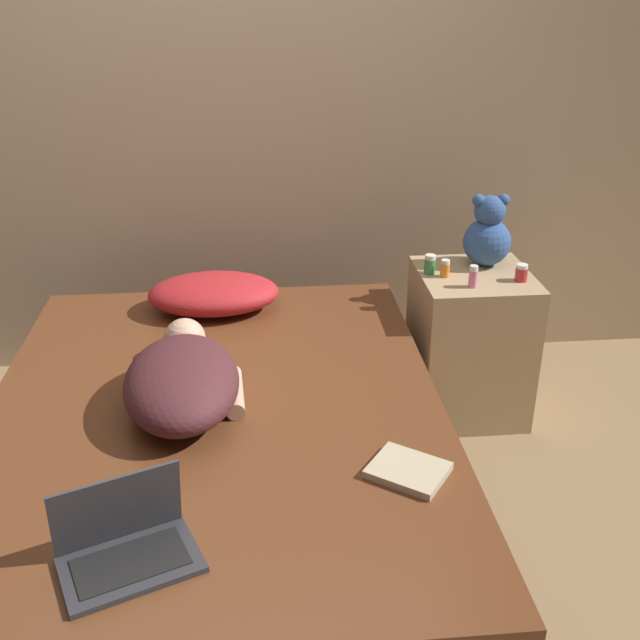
# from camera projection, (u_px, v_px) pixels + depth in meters

# --- Properties ---
(ground_plane) EXTENTS (12.00, 12.00, 0.00)m
(ground_plane) POSITION_uv_depth(u_px,v_px,m) (223.00, 522.00, 2.67)
(ground_plane) COLOR #937551
(wall_back) EXTENTS (8.00, 0.06, 2.60)m
(wall_back) POSITION_uv_depth(u_px,v_px,m) (214.00, 91.00, 3.27)
(wall_back) COLOR tan
(wall_back) RESTS_ON ground_plane
(bed) EXTENTS (1.53, 2.02, 0.48)m
(bed) POSITION_uv_depth(u_px,v_px,m) (220.00, 468.00, 2.56)
(bed) COLOR #2D2319
(bed) RESTS_ON ground_plane
(nightstand) EXTENTS (0.46, 0.47, 0.64)m
(nightstand) POSITION_uv_depth(u_px,v_px,m) (469.00, 343.00, 3.23)
(nightstand) COLOR tan
(nightstand) RESTS_ON ground_plane
(pillow) EXTENTS (0.54, 0.36, 0.15)m
(pillow) POSITION_uv_depth(u_px,v_px,m) (214.00, 293.00, 3.12)
(pillow) COLOR red
(pillow) RESTS_ON bed
(person_lying) EXTENTS (0.40, 0.73, 0.20)m
(person_lying) POSITION_uv_depth(u_px,v_px,m) (183.00, 379.00, 2.44)
(person_lying) COLOR #4C2328
(person_lying) RESTS_ON bed
(laptop) EXTENTS (0.38, 0.31, 0.22)m
(laptop) POSITION_uv_depth(u_px,v_px,m) (126.00, 543.00, 1.81)
(laptop) COLOR #333338
(laptop) RESTS_ON bed
(teddy_bear) EXTENTS (0.20, 0.20, 0.31)m
(teddy_bear) POSITION_uv_depth(u_px,v_px,m) (488.00, 234.00, 3.13)
(teddy_bear) COLOR #335693
(teddy_bear) RESTS_ON nightstand
(bottle_red) EXTENTS (0.05, 0.05, 0.07)m
(bottle_red) POSITION_uv_depth(u_px,v_px,m) (521.00, 273.00, 3.01)
(bottle_red) COLOR #B72D2D
(bottle_red) RESTS_ON nightstand
(bottle_orange) EXTENTS (0.04, 0.04, 0.07)m
(bottle_orange) POSITION_uv_depth(u_px,v_px,m) (445.00, 268.00, 3.05)
(bottle_orange) COLOR orange
(bottle_orange) RESTS_ON nightstand
(bottle_pink) EXTENTS (0.04, 0.04, 0.09)m
(bottle_pink) POSITION_uv_depth(u_px,v_px,m) (473.00, 277.00, 2.95)
(bottle_pink) COLOR pink
(bottle_pink) RESTS_ON nightstand
(bottle_green) EXTENTS (0.05, 0.05, 0.08)m
(bottle_green) POSITION_uv_depth(u_px,v_px,m) (430.00, 264.00, 3.08)
(bottle_green) COLOR #3D8E4C
(bottle_green) RESTS_ON nightstand
(book) EXTENTS (0.27, 0.26, 0.02)m
(book) POSITION_uv_depth(u_px,v_px,m) (408.00, 470.00, 2.13)
(book) COLOR #C6B793
(book) RESTS_ON bed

